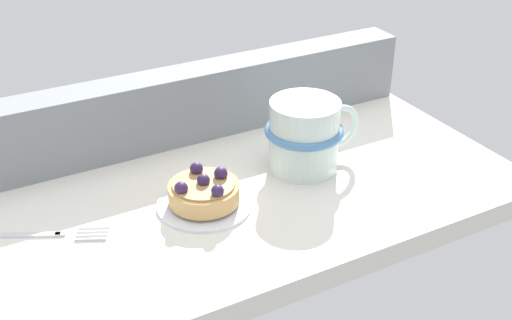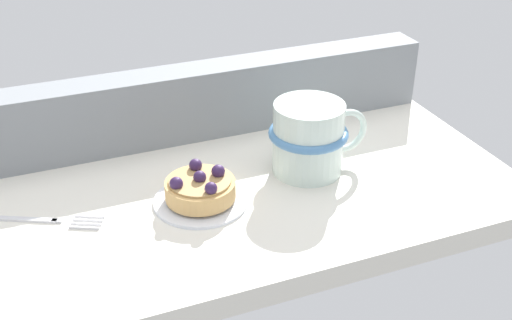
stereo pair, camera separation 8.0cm
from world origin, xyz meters
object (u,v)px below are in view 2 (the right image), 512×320
object	(u,v)px
raspberry_tart	(200,187)
coffee_mug	(309,137)
dessert_plate	(201,200)
dessert_fork	(35,219)

from	to	relation	value
raspberry_tart	coffee_mug	size ratio (longest dim) A/B	0.62
dessert_plate	coffee_mug	xyz separation A→B (cm)	(15.30, 2.15, 4.41)
raspberry_tart	coffee_mug	xyz separation A→B (cm)	(15.28, 2.15, 2.64)
raspberry_tart	dessert_fork	world-z (taller)	raspberry_tart
dessert_plate	dessert_fork	world-z (taller)	dessert_plate
coffee_mug	dessert_fork	bearing A→B (deg)	177.97
dessert_plate	dessert_fork	distance (cm)	19.11
raspberry_tart	dessert_fork	bearing A→B (deg)	169.89
coffee_mug	dessert_fork	size ratio (longest dim) A/B	0.89
dessert_plate	raspberry_tart	xyz separation A→B (cm)	(0.01, 0.00, 1.77)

